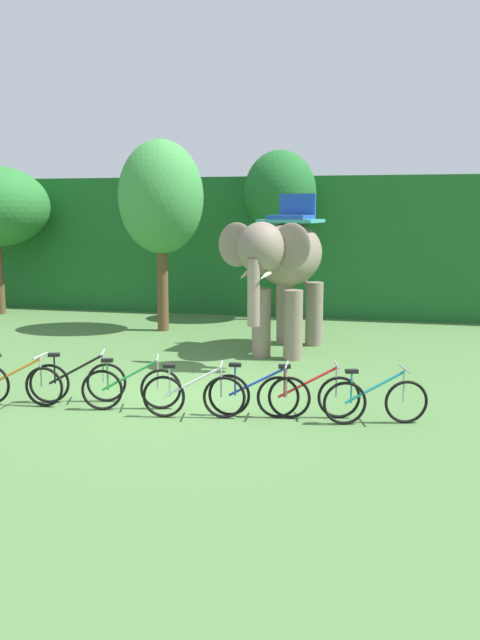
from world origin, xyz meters
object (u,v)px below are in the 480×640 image
(elephant, at_px, (285,261))
(bike_blue, at_px, (259,394))
(bike_orange, at_px, (17,384))
(bike_red, at_px, (308,395))
(bike_green, at_px, (131,388))
(bike_black, at_px, (78,381))
(tree_center_left, at_px, (280,194))
(bike_teal, at_px, (375,401))
(bike_white, at_px, (194,395))
(tree_right, at_px, (161,198))

(elephant, bearing_deg, bike_blue, -85.22)
(bike_orange, bearing_deg, bike_red, 4.57)
(elephant, xyz_separation_m, bike_orange, (-3.84, -5.41, -1.82))
(bike_green, bearing_deg, bike_black, 169.52)
(tree_center_left, relative_size, elephant, 1.22)
(bike_blue, xyz_separation_m, bike_teal, (1.89, 0.06, 0.00))
(elephant, height_order, bike_blue, elephant)
(elephant, height_order, bike_white, elephant)
(bike_red, relative_size, bike_teal, 1.02)
(tree_right, distance_m, bike_green, 8.46)
(tree_right, relative_size, elephant, 1.25)
(bike_black, height_order, bike_red, same)
(bike_red, bearing_deg, elephant, 103.86)
(bike_black, relative_size, bike_white, 0.97)
(bike_red, bearing_deg, tree_center_left, 102.63)
(bike_orange, bearing_deg, bike_white, -0.18)
(bike_white, xyz_separation_m, bike_blue, (1.03, 0.29, 0.00))
(bike_green, relative_size, bike_white, 0.98)
(tree_right, bearing_deg, bike_teal, -49.99)
(bike_white, bearing_deg, bike_black, 169.70)
(bike_white, distance_m, bike_red, 1.89)
(tree_center_left, relative_size, bike_teal, 3.13)
(elephant, xyz_separation_m, bike_blue, (0.43, -5.13, -1.82))
(tree_right, relative_size, bike_black, 3.22)
(tree_right, xyz_separation_m, bike_teal, (6.18, -7.36, -3.32))
(elephant, bearing_deg, tree_center_left, 101.38)
(bike_black, xyz_separation_m, bike_teal, (5.20, -0.07, 0.00))
(tree_right, bearing_deg, elephant, -30.72)
(tree_right, xyz_separation_m, bike_black, (0.98, -7.30, -3.32))
(tree_center_left, distance_m, bike_teal, 11.09)
(tree_right, distance_m, bike_white, 9.01)
(elephant, distance_m, bike_white, 5.75)
(bike_black, bearing_deg, bike_red, 0.02)
(tree_right, relative_size, bike_green, 3.21)
(bike_green, bearing_deg, bike_blue, 1.98)
(bike_orange, xyz_separation_m, bike_black, (0.95, 0.40, 0.00))
(elephant, distance_m, bike_orange, 6.88)
(bike_black, height_order, bike_blue, same)
(tree_right, xyz_separation_m, bike_green, (2.08, -7.50, -3.32))
(bike_orange, xyz_separation_m, bike_teal, (6.16, 0.34, 0.00))
(bike_black, bearing_deg, bike_white, -10.30)
(tree_center_left, bearing_deg, tree_right, -137.43)
(tree_right, relative_size, bike_teal, 3.21)
(tree_right, relative_size, bike_red, 3.15)
(tree_center_left, distance_m, bike_white, 10.92)
(tree_center_left, xyz_separation_m, bike_green, (-0.79, -10.14, -3.48))
(bike_black, bearing_deg, tree_right, 97.63)
(tree_center_left, xyz_separation_m, bike_blue, (1.42, -10.06, -3.48))
(bike_blue, bearing_deg, bike_white, -164.48)
(bike_blue, bearing_deg, bike_teal, 1.85)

